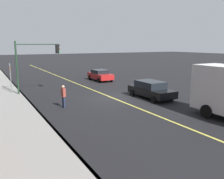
% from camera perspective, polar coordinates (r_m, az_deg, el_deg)
% --- Properties ---
extents(ground, '(200.00, 200.00, 0.00)m').
position_cam_1_polar(ground, '(21.83, 0.03, -1.97)').
color(ground, black).
extents(sidewalk_slab, '(80.00, 3.89, 0.15)m').
position_cam_1_polar(sidewalk_slab, '(19.30, -23.64, -4.36)').
color(sidewalk_slab, gray).
rests_on(sidewalk_slab, ground).
extents(curb_edge, '(80.00, 0.16, 0.15)m').
position_cam_1_polar(curb_edge, '(19.53, -18.19, -3.82)').
color(curb_edge, slate).
rests_on(curb_edge, ground).
extents(lane_stripe_center, '(80.00, 0.16, 0.01)m').
position_cam_1_polar(lane_stripe_center, '(21.83, 0.03, -1.96)').
color(lane_stripe_center, '#D8CC4C').
rests_on(lane_stripe_center, ground).
extents(car_black, '(4.78, 2.13, 1.54)m').
position_cam_1_polar(car_black, '(21.86, 9.19, 0.04)').
color(car_black, black).
rests_on(car_black, ground).
extents(car_red, '(4.32, 2.03, 1.45)m').
position_cam_1_polar(car_red, '(32.03, -2.81, 3.47)').
color(car_red, red).
rests_on(car_red, ground).
extents(pedestrian_with_backpack, '(0.44, 0.40, 1.74)m').
position_cam_1_polar(pedestrian_with_backpack, '(18.67, -11.39, -1.17)').
color(pedestrian_with_backpack, '#262D4C').
rests_on(pedestrian_with_backpack, ground).
extents(traffic_light_mast, '(0.28, 4.23, 5.08)m').
position_cam_1_polar(traffic_light_mast, '(24.30, -17.76, 7.20)').
color(traffic_light_mast, '#1E3823').
rests_on(traffic_light_mast, ground).
extents(street_sign_post, '(0.60, 0.08, 3.03)m').
position_cam_1_polar(street_sign_post, '(25.16, -22.93, 2.98)').
color(street_sign_post, slate).
rests_on(street_sign_post, ground).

